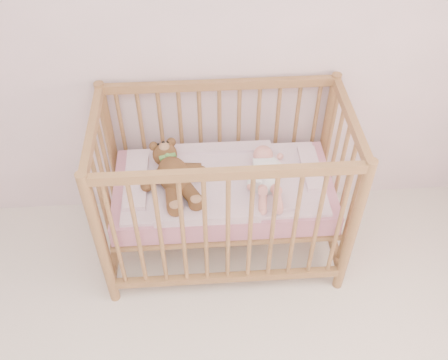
{
  "coord_description": "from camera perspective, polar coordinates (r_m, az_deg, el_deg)",
  "views": [
    {
      "loc": [
        0.14,
        -0.35,
        2.52
      ],
      "look_at": [
        0.26,
        1.55,
        0.62
      ],
      "focal_mm": 40.0,
      "sensor_mm": 36.0,
      "label": 1
    }
  ],
  "objects": [
    {
      "name": "teddy_bear",
      "position": [
        2.7,
        -5.74,
        0.56
      ],
      "size": [
        0.53,
        0.64,
        0.15
      ],
      "primitive_type": null,
      "rotation": [
        0.0,
        0.0,
        0.28
      ],
      "color": "brown",
      "rests_on": "blanket"
    },
    {
      "name": "blanket",
      "position": [
        2.77,
        -0.07,
        -0.15
      ],
      "size": [
        1.1,
        0.58,
        0.06
      ],
      "primitive_type": null,
      "color": "#D190AA",
      "rests_on": "mattress"
    },
    {
      "name": "baby",
      "position": [
        2.72,
        4.83,
        0.9
      ],
      "size": [
        0.25,
        0.51,
        0.12
      ],
      "primitive_type": null,
      "rotation": [
        0.0,
        0.0,
        -0.01
      ],
      "color": "white",
      "rests_on": "blanket"
    },
    {
      "name": "mattress",
      "position": [
        2.82,
        -0.07,
        -1.22
      ],
      "size": [
        1.22,
        0.62,
        0.13
      ],
      "primitive_type": "cube",
      "color": "pink",
      "rests_on": "crib"
    },
    {
      "name": "crib",
      "position": [
        2.81,
        -0.07,
        -1.01
      ],
      "size": [
        1.36,
        0.76,
        1.0
      ],
      "primitive_type": null,
      "color": "#A67746",
      "rests_on": "floor"
    },
    {
      "name": "wall_back",
      "position": [
        2.63,
        -6.72,
        18.2
      ],
      "size": [
        4.0,
        0.02,
        2.7
      ],
      "primitive_type": "cube",
      "color": "beige",
      "rests_on": "floor"
    }
  ]
}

